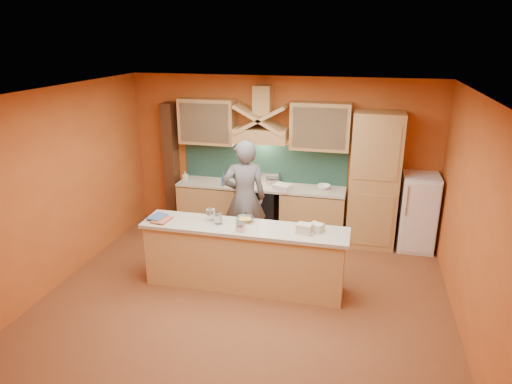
% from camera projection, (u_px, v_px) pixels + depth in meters
% --- Properties ---
extents(floor, '(5.50, 5.00, 0.01)m').
position_uv_depth(floor, '(246.00, 298.00, 6.34)').
color(floor, brown).
rests_on(floor, ground).
extents(ceiling, '(5.50, 5.00, 0.01)m').
position_uv_depth(ceiling, '(244.00, 93.00, 5.42)').
color(ceiling, white).
rests_on(ceiling, wall_back).
extents(wall_back, '(5.50, 0.02, 2.80)m').
position_uv_depth(wall_back, '(281.00, 156.00, 8.17)').
color(wall_back, '#C05E25').
rests_on(wall_back, floor).
extents(wall_front, '(5.50, 0.02, 2.80)m').
position_uv_depth(wall_front, '(164.00, 312.00, 3.58)').
color(wall_front, '#C05E25').
rests_on(wall_front, floor).
extents(wall_left, '(0.02, 5.00, 2.80)m').
position_uv_depth(wall_left, '(58.00, 188.00, 6.48)').
color(wall_left, '#C05E25').
rests_on(wall_left, floor).
extents(wall_right, '(0.02, 5.00, 2.80)m').
position_uv_depth(wall_right, '(475.00, 223.00, 5.27)').
color(wall_right, '#C05E25').
rests_on(wall_right, floor).
extents(base_cabinet_left, '(1.10, 0.60, 0.86)m').
position_uv_depth(base_cabinet_left, '(211.00, 206.00, 8.49)').
color(base_cabinet_left, tan).
rests_on(base_cabinet_left, floor).
extents(base_cabinet_right, '(1.10, 0.60, 0.86)m').
position_uv_depth(base_cabinet_right, '(313.00, 215.00, 8.07)').
color(base_cabinet_right, tan).
rests_on(base_cabinet_right, floor).
extents(counter_top, '(3.00, 0.62, 0.04)m').
position_uv_depth(counter_top, '(260.00, 186.00, 8.13)').
color(counter_top, beige).
rests_on(counter_top, base_cabinet_left).
extents(stove, '(0.60, 0.58, 0.90)m').
position_uv_depth(stove, '(260.00, 210.00, 8.27)').
color(stove, black).
rests_on(stove, floor).
extents(backsplash, '(3.00, 0.03, 0.70)m').
position_uv_depth(backsplash, '(264.00, 163.00, 8.27)').
color(backsplash, '#1B3C34').
rests_on(backsplash, wall_back).
extents(range_hood, '(0.92, 0.50, 0.24)m').
position_uv_depth(range_hood, '(261.00, 135.00, 7.87)').
color(range_hood, tan).
rests_on(range_hood, wall_back).
extents(hood_chimney, '(0.30, 0.30, 0.50)m').
position_uv_depth(hood_chimney, '(263.00, 100.00, 7.77)').
color(hood_chimney, tan).
rests_on(hood_chimney, wall_back).
extents(upper_cabinet_left, '(1.00, 0.35, 0.80)m').
position_uv_depth(upper_cabinet_left, '(207.00, 121.00, 8.10)').
color(upper_cabinet_left, tan).
rests_on(upper_cabinet_left, wall_back).
extents(upper_cabinet_right, '(1.00, 0.35, 0.80)m').
position_uv_depth(upper_cabinet_right, '(320.00, 126.00, 7.66)').
color(upper_cabinet_right, tan).
rests_on(upper_cabinet_right, wall_back).
extents(pantry_column, '(0.80, 0.60, 2.30)m').
position_uv_depth(pantry_column, '(374.00, 181.00, 7.62)').
color(pantry_column, tan).
rests_on(pantry_column, floor).
extents(fridge, '(0.58, 0.60, 1.30)m').
position_uv_depth(fridge, '(418.00, 212.00, 7.61)').
color(fridge, white).
rests_on(fridge, floor).
extents(trim_column_left, '(0.20, 0.30, 2.30)m').
position_uv_depth(trim_column_left, '(172.00, 164.00, 8.57)').
color(trim_column_left, '#472816').
rests_on(trim_column_left, floor).
extents(island_body, '(2.80, 0.55, 0.88)m').
position_uv_depth(island_body, '(244.00, 259.00, 6.49)').
color(island_body, '#E0B872').
rests_on(island_body, floor).
extents(island_top, '(2.90, 0.62, 0.05)m').
position_uv_depth(island_top, '(244.00, 228.00, 6.33)').
color(island_top, beige).
rests_on(island_top, island_body).
extents(person, '(0.81, 0.67, 1.92)m').
position_uv_depth(person, '(244.00, 198.00, 7.37)').
color(person, slate).
rests_on(person, floor).
extents(pot_large, '(0.30, 0.30, 0.15)m').
position_uv_depth(pot_large, '(249.00, 181.00, 8.16)').
color(pot_large, '#B1B2B8').
rests_on(pot_large, stove).
extents(pot_small, '(0.25, 0.25, 0.13)m').
position_uv_depth(pot_small, '(272.00, 182.00, 8.16)').
color(pot_small, '#BBBBC3').
rests_on(pot_small, stove).
extents(soap_bottle_a, '(0.09, 0.09, 0.17)m').
position_uv_depth(soap_bottle_a, '(185.00, 176.00, 8.36)').
color(soap_bottle_a, white).
rests_on(soap_bottle_a, counter_top).
extents(soap_bottle_b, '(0.12, 0.12, 0.23)m').
position_uv_depth(soap_bottle_b, '(224.00, 179.00, 8.06)').
color(soap_bottle_b, '#376698').
rests_on(soap_bottle_b, counter_top).
extents(bowl_back, '(0.27, 0.27, 0.07)m').
position_uv_depth(bowl_back, '(324.00, 187.00, 7.91)').
color(bowl_back, white).
rests_on(bowl_back, counter_top).
extents(dish_rack, '(0.36, 0.32, 0.11)m').
position_uv_depth(dish_rack, '(282.00, 187.00, 7.84)').
color(dish_rack, white).
rests_on(dish_rack, counter_top).
extents(book_lower, '(0.25, 0.32, 0.03)m').
position_uv_depth(book_lower, '(155.00, 219.00, 6.54)').
color(book_lower, '#C26545').
rests_on(book_lower, island_top).
extents(book_upper, '(0.26, 0.32, 0.02)m').
position_uv_depth(book_upper, '(152.00, 215.00, 6.61)').
color(book_upper, '#446096').
rests_on(book_upper, island_top).
extents(jar_large, '(0.14, 0.14, 0.16)m').
position_uv_depth(jar_large, '(211.00, 215.00, 6.51)').
color(jar_large, white).
rests_on(jar_large, island_top).
extents(jar_small, '(0.12, 0.12, 0.14)m').
position_uv_depth(jar_small, '(218.00, 219.00, 6.39)').
color(jar_small, silver).
rests_on(jar_small, island_top).
extents(kitchen_scale, '(0.11, 0.11, 0.09)m').
position_uv_depth(kitchen_scale, '(241.00, 228.00, 6.15)').
color(kitchen_scale, silver).
rests_on(kitchen_scale, island_top).
extents(mixing_bowl, '(0.30, 0.30, 0.06)m').
position_uv_depth(mixing_bowl, '(245.00, 219.00, 6.48)').
color(mixing_bowl, silver).
rests_on(mixing_bowl, island_top).
extents(cloth, '(0.29, 0.24, 0.02)m').
position_uv_depth(cloth, '(305.00, 231.00, 6.15)').
color(cloth, beige).
rests_on(cloth, island_top).
extents(grocery_bag_a, '(0.21, 0.18, 0.13)m').
position_uv_depth(grocery_bag_a, '(304.00, 229.00, 6.09)').
color(grocery_bag_a, beige).
rests_on(grocery_bag_a, island_top).
extents(grocery_bag_b, '(0.22, 0.20, 0.11)m').
position_uv_depth(grocery_bag_b, '(317.00, 227.00, 6.15)').
color(grocery_bag_b, beige).
rests_on(grocery_bag_b, island_top).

